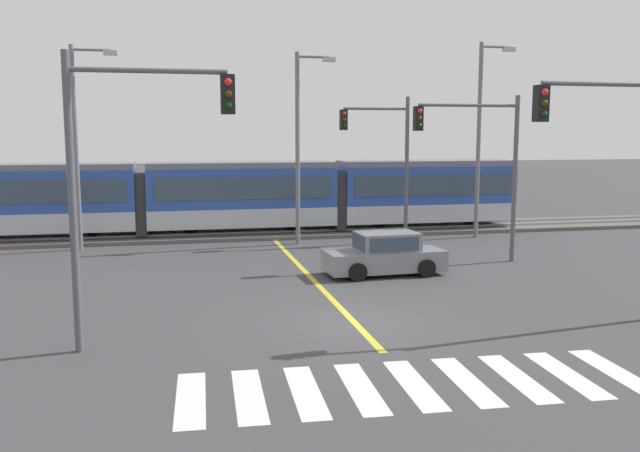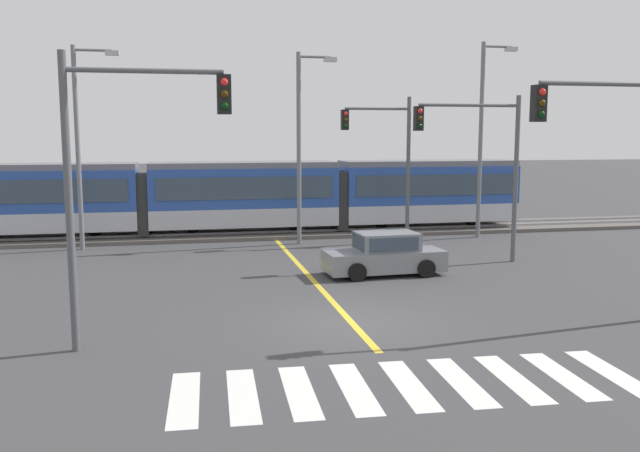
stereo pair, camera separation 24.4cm
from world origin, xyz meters
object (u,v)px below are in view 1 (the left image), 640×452
Objects in this scene: traffic_light_near_right at (620,157)px; traffic_light_mid_right at (482,152)px; traffic_light_near_left at (125,157)px; street_lamp_centre at (301,138)px; sedan_crossing at (384,255)px; traffic_light_far_right at (386,149)px; light_rail_tram at (242,194)px; street_lamp_west at (80,136)px; street_lamp_east at (482,130)px.

traffic_light_near_right is 8.53m from traffic_light_mid_right.
traffic_light_near_left reaches higher than traffic_light_near_right.
traffic_light_near_left is 0.80× the size of street_lamp_centre.
traffic_light_far_right is (2.23, 6.92, 3.57)m from sedan_crossing.
street_lamp_west is at bearing -159.10° from light_rail_tram.
street_lamp_centre reaches higher than traffic_light_near_right.
street_lamp_east is at bearing -0.66° from street_lamp_west.
light_rail_tram is at bearing 127.46° from street_lamp_centre.
traffic_light_far_right is 0.72× the size of street_lamp_east.
street_lamp_west reaches higher than light_rail_tram.
traffic_light_near_right is 15.52m from street_lamp_centre.
traffic_light_mid_right is (12.59, 8.11, -0.18)m from traffic_light_near_left.
street_lamp_centre is 8.79m from street_lamp_east.
sedan_crossing is at bearing -107.86° from traffic_light_far_right.
sedan_crossing is 14.10m from street_lamp_west.
sedan_crossing is (4.00, -10.37, -1.35)m from light_rail_tram.
traffic_light_mid_right is 6.80m from street_lamp_east.
traffic_light_near_right is at bearing -1.93° from traffic_light_near_left.
traffic_light_near_right is at bearing -65.42° from light_rail_tram.
sedan_crossing is 11.25m from street_lamp_east.
street_lamp_east is at bearing 77.93° from traffic_light_near_right.
traffic_light_far_right is 1.03× the size of traffic_light_mid_right.
traffic_light_near_left is (-4.31, -17.13, 2.41)m from light_rail_tram.
light_rail_tram is 3.24× the size of street_lamp_west.
street_lamp_centre is (9.44, -0.40, -0.07)m from street_lamp_west.
traffic_light_near_right is (4.02, -7.17, 3.67)m from sedan_crossing.
street_lamp_centre reaches higher than traffic_light_far_right.
street_lamp_centre is at bearing 64.55° from traffic_light_near_left.
sedan_crossing is at bearing -77.36° from street_lamp_centre.
street_lamp_centre is at bearing 102.64° from sedan_crossing.
traffic_light_near_left is at bearing -79.16° from street_lamp_west.
street_lamp_centre is (-1.63, 7.27, 4.09)m from sedan_crossing.
street_lamp_west is (-15.09, 14.84, 0.50)m from traffic_light_near_right.
light_rail_tram is 11.20m from sedan_crossing.
street_lamp_east reaches higher than traffic_light_near_left.
traffic_light_near_left reaches higher than traffic_light_mid_right.
street_lamp_east reaches higher than traffic_light_near_right.
traffic_light_mid_right is (0.26, 8.53, -0.09)m from traffic_light_near_right.
street_lamp_west is at bearing 157.64° from traffic_light_mid_right.
traffic_light_mid_right reaches higher than sedan_crossing.
sedan_crossing is at bearing 119.27° from traffic_light_near_right.
sedan_crossing is 0.64× the size of traffic_light_near_right.
street_lamp_west is at bearing 135.47° from traffic_light_near_right.
traffic_light_mid_right is (8.28, -9.02, 2.23)m from light_rail_tram.
sedan_crossing is 0.50× the size of street_lamp_centre.
street_lamp_west is (-7.07, -2.70, 2.82)m from light_rail_tram.
street_lamp_west is at bearing 145.28° from sedan_crossing.
traffic_light_near_right is (8.02, -17.54, 2.32)m from light_rail_tram.
traffic_light_near_right is 0.78× the size of street_lamp_centre.
street_lamp_east is at bearing 1.21° from street_lamp_centre.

